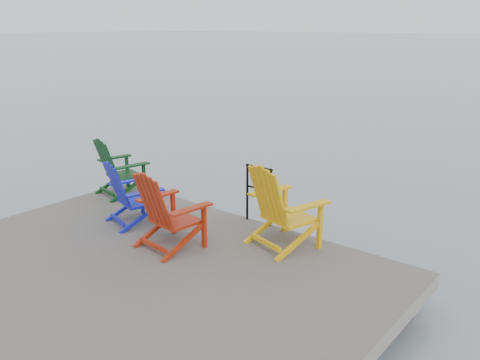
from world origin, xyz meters
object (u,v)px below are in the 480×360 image
Objects in this scene: handrail at (259,189)px; chair_green at (118,167)px; chair_red at (167,210)px; chair_blue at (130,192)px; chair_yellow at (281,206)px.

chair_green is (-2.76, -0.48, -0.02)m from handrail.
chair_green is at bearing 163.38° from chair_red.
chair_green is at bearing 165.91° from chair_blue.
chair_yellow is at bearing -33.70° from handrail.
chair_blue is 0.90× the size of chair_red.
chair_red is 1.54m from chair_yellow.
handrail is 1.96m from chair_blue.
chair_red is at bearing 3.37° from chair_blue.
handrail is 0.87× the size of chair_green.
chair_blue is 0.84× the size of chair_yellow.
handrail is at bearing 81.49° from chair_red.
chair_red is (-0.42, -1.51, 0.01)m from handrail.
chair_green is 0.88× the size of chair_yellow.
chair_blue is (-1.51, -1.24, -0.05)m from handrail.
handrail is 1.56m from chair_red.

